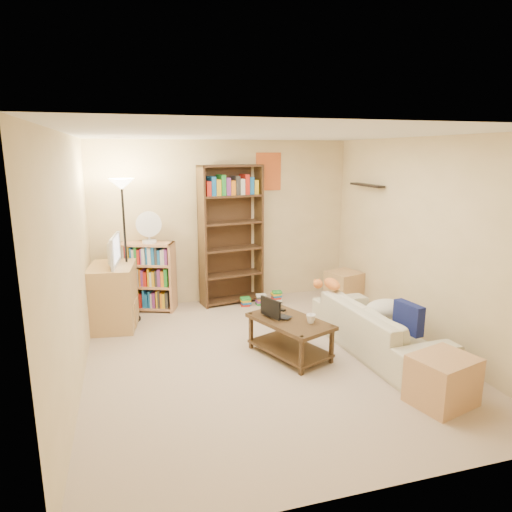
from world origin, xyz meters
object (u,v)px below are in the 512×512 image
laptop (280,315)px  television (110,251)px  tall_bookshelf (231,232)px  floor_lamp (123,209)px  short_bookshelf (147,277)px  end_cabinet (442,380)px  coffee_table (290,332)px  tv_stand (113,296)px  tabby_cat (329,284)px  desk_fan (149,227)px  side_table (344,288)px  mug (311,319)px  sofa (378,327)px

laptop → television: television is taller
tall_bookshelf → floor_lamp: 1.67m
short_bookshelf → end_cabinet: short_bookshelf is taller
coffee_table → tv_stand: bearing=120.1°
tabby_cat → tv_stand: (-2.73, 0.94, -0.22)m
tall_bookshelf → short_bookshelf: (-1.28, 0.00, -0.61)m
laptop → short_bookshelf: 2.39m
tabby_cat → tall_bookshelf: size_ratio=0.21×
desk_fan → side_table: (2.88, -0.52, -1.00)m
mug → sofa: bearing=1.2°
tall_bookshelf → side_table: bearing=-28.2°
mug → tabby_cat: bearing=52.6°
sofa → end_cabinet: bearing=174.0°
tabby_cat → tv_stand: size_ratio=0.52×
tall_bookshelf → desk_fan: bearing=172.8°
desk_fan → sofa: bearing=-41.1°
short_bookshelf → end_cabinet: bearing=-34.1°
desk_fan → side_table: desk_fan is taller
coffee_table → desk_fan: desk_fan is taller
sofa → end_cabinet: size_ratio=3.53×
tv_stand → television: bearing=7.4°
tall_bookshelf → end_cabinet: (1.22, -3.45, -0.89)m
tabby_cat → tv_stand: tv_stand is taller
tall_bookshelf → desk_fan: size_ratio=4.62×
floor_lamp → end_cabinet: 4.36m
end_cabinet → desk_fan: bearing=125.7°
tabby_cat → coffee_table: size_ratio=0.40×
television → short_bookshelf: size_ratio=0.69×
coffee_table → floor_lamp: bearing=114.0°
desk_fan → floor_lamp: size_ratio=0.23×
desk_fan → end_cabinet: desk_fan is taller
tabby_cat → tall_bookshelf: 1.85m
television → mug: bearing=-120.5°
mug → side_table: size_ratio=0.27×
short_bookshelf → mug: bearing=-33.1°
coffee_table → short_bookshelf: bearing=103.3°
coffee_table → tv_stand: tv_stand is taller
tv_stand → side_table: size_ratio=1.65×
coffee_table → side_table: bearing=23.9°
coffee_table → mug: bearing=-62.9°
desk_fan → floor_lamp: 0.57m
mug → desk_fan: 2.83m
sofa → mug: sofa is taller
tall_bookshelf → floor_lamp: size_ratio=1.08×
tv_stand → short_bookshelf: bearing=56.4°
desk_fan → side_table: 3.09m
tabby_cat → coffee_table: bearing=-142.5°
floor_lamp → desk_fan: bearing=45.0°
tabby_cat → laptop: (-0.83, -0.43, -0.19)m
television → short_bookshelf: (0.48, 0.56, -0.54)m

